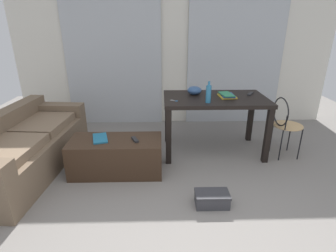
{
  "coord_description": "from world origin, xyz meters",
  "views": [
    {
      "loc": [
        -0.23,
        -1.51,
        1.71
      ],
      "look_at": [
        -0.14,
        1.74,
        0.43
      ],
      "focal_mm": 28.37,
      "sensor_mm": 36.0,
      "label": 1
    }
  ],
  "objects_px": {
    "book_stack": "(227,95)",
    "tv_remote_on_table": "(250,94)",
    "craft_table": "(215,105)",
    "magazine": "(100,138)",
    "wire_chair": "(284,121)",
    "bottle_near": "(208,94)",
    "coffee_table": "(117,156)",
    "tv_remote_primary": "(135,140)",
    "bowl": "(195,90)",
    "shoebox": "(212,199)",
    "couch": "(23,148)",
    "scissors": "(175,101)"
  },
  "relations": [
    {
      "from": "book_stack",
      "to": "tv_remote_on_table",
      "type": "height_order",
      "value": "book_stack"
    },
    {
      "from": "craft_table",
      "to": "magazine",
      "type": "xyz_separation_m",
      "value": [
        -1.44,
        -0.51,
        -0.24
      ]
    },
    {
      "from": "wire_chair",
      "to": "bottle_near",
      "type": "xyz_separation_m",
      "value": [
        -1.03,
        -0.07,
        0.38
      ]
    },
    {
      "from": "coffee_table",
      "to": "craft_table",
      "type": "relative_size",
      "value": 0.8
    },
    {
      "from": "tv_remote_primary",
      "to": "bowl",
      "type": "bearing_deg",
      "value": 19.73
    },
    {
      "from": "coffee_table",
      "to": "tv_remote_primary",
      "type": "bearing_deg",
      "value": -6.26
    },
    {
      "from": "coffee_table",
      "to": "bowl",
      "type": "height_order",
      "value": "bowl"
    },
    {
      "from": "magazine",
      "to": "shoebox",
      "type": "xyz_separation_m",
      "value": [
        1.22,
        -0.7,
        -0.36
      ]
    },
    {
      "from": "wire_chair",
      "to": "tv_remote_primary",
      "type": "distance_m",
      "value": 1.95
    },
    {
      "from": "couch",
      "to": "bowl",
      "type": "distance_m",
      "value": 2.28
    },
    {
      "from": "bottle_near",
      "to": "shoebox",
      "type": "relative_size",
      "value": 0.78
    },
    {
      "from": "bottle_near",
      "to": "tv_remote_primary",
      "type": "relative_size",
      "value": 1.78
    },
    {
      "from": "bottle_near",
      "to": "tv_remote_primary",
      "type": "height_order",
      "value": "bottle_near"
    },
    {
      "from": "wire_chair",
      "to": "craft_table",
      "type": "bearing_deg",
      "value": 168.59
    },
    {
      "from": "tv_remote_primary",
      "to": "magazine",
      "type": "bearing_deg",
      "value": 149.4
    },
    {
      "from": "bowl",
      "to": "magazine",
      "type": "height_order",
      "value": "bowl"
    },
    {
      "from": "book_stack",
      "to": "scissors",
      "type": "distance_m",
      "value": 0.72
    },
    {
      "from": "magazine",
      "to": "coffee_table",
      "type": "bearing_deg",
      "value": -24.25
    },
    {
      "from": "wire_chair",
      "to": "bottle_near",
      "type": "relative_size",
      "value": 3.11
    },
    {
      "from": "bowl",
      "to": "shoebox",
      "type": "relative_size",
      "value": 0.57
    },
    {
      "from": "book_stack",
      "to": "tv_remote_on_table",
      "type": "relative_size",
      "value": 1.62
    },
    {
      "from": "book_stack",
      "to": "magazine",
      "type": "height_order",
      "value": "book_stack"
    },
    {
      "from": "tv_remote_primary",
      "to": "magazine",
      "type": "xyz_separation_m",
      "value": [
        -0.42,
        0.06,
        -0.0
      ]
    },
    {
      "from": "couch",
      "to": "tv_remote_primary",
      "type": "bearing_deg",
      "value": -4.13
    },
    {
      "from": "bottle_near",
      "to": "tv_remote_on_table",
      "type": "distance_m",
      "value": 0.75
    },
    {
      "from": "scissors",
      "to": "magazine",
      "type": "distance_m",
      "value": 1.02
    },
    {
      "from": "couch",
      "to": "scissors",
      "type": "bearing_deg",
      "value": 9.14
    },
    {
      "from": "coffee_table",
      "to": "shoebox",
      "type": "bearing_deg",
      "value": -32.98
    },
    {
      "from": "book_stack",
      "to": "magazine",
      "type": "distance_m",
      "value": 1.72
    },
    {
      "from": "wire_chair",
      "to": "magazine",
      "type": "xyz_separation_m",
      "value": [
        -2.33,
        -0.33,
        -0.08
      ]
    },
    {
      "from": "coffee_table",
      "to": "wire_chair",
      "type": "height_order",
      "value": "wire_chair"
    },
    {
      "from": "coffee_table",
      "to": "tv_remote_on_table",
      "type": "relative_size",
      "value": 6.08
    },
    {
      "from": "coffee_table",
      "to": "book_stack",
      "type": "relative_size",
      "value": 3.76
    },
    {
      "from": "couch",
      "to": "tv_remote_primary",
      "type": "height_order",
      "value": "couch"
    },
    {
      "from": "magazine",
      "to": "bowl",
      "type": "bearing_deg",
      "value": 13.87
    },
    {
      "from": "couch",
      "to": "bottle_near",
      "type": "xyz_separation_m",
      "value": [
        2.25,
        0.22,
        0.6
      ]
    },
    {
      "from": "couch",
      "to": "magazine",
      "type": "relative_size",
      "value": 6.93
    },
    {
      "from": "bowl",
      "to": "shoebox",
      "type": "xyz_separation_m",
      "value": [
        0.04,
        -1.36,
        -0.77
      ]
    },
    {
      "from": "book_stack",
      "to": "magazine",
      "type": "relative_size",
      "value": 0.99
    },
    {
      "from": "craft_table",
      "to": "couch",
      "type": "bearing_deg",
      "value": -168.98
    },
    {
      "from": "magazine",
      "to": "craft_table",
      "type": "bearing_deg",
      "value": 4.39
    },
    {
      "from": "bottle_near",
      "to": "scissors",
      "type": "distance_m",
      "value": 0.43
    },
    {
      "from": "craft_table",
      "to": "magazine",
      "type": "height_order",
      "value": "craft_table"
    },
    {
      "from": "bowl",
      "to": "tv_remote_on_table",
      "type": "distance_m",
      "value": 0.77
    },
    {
      "from": "coffee_table",
      "to": "bowl",
      "type": "xyz_separation_m",
      "value": [
        1.0,
        0.68,
        0.63
      ]
    },
    {
      "from": "wire_chair",
      "to": "book_stack",
      "type": "height_order",
      "value": "book_stack"
    },
    {
      "from": "wire_chair",
      "to": "bowl",
      "type": "relative_size",
      "value": 4.27
    },
    {
      "from": "bowl",
      "to": "craft_table",
      "type": "bearing_deg",
      "value": -28.9
    },
    {
      "from": "bottle_near",
      "to": "scissors",
      "type": "height_order",
      "value": "bottle_near"
    },
    {
      "from": "coffee_table",
      "to": "scissors",
      "type": "bearing_deg",
      "value": 27.29
    }
  ]
}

